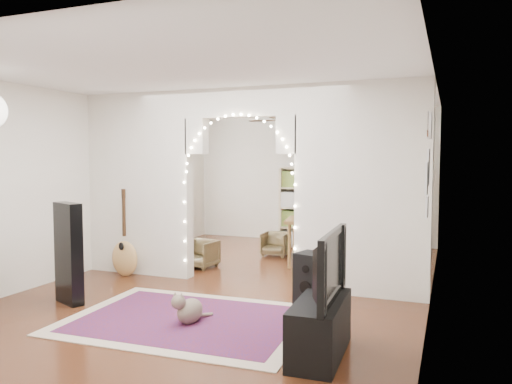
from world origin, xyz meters
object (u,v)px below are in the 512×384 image
(acoustic_guitar, at_px, (124,244))
(dining_table, at_px, (324,224))
(dining_chair_right, at_px, (276,244))
(bookcase, at_px, (320,208))
(floor_speaker, at_px, (313,294))
(dining_chair_left, at_px, (200,254))
(media_console, at_px, (320,328))

(acoustic_guitar, relative_size, dining_table, 0.83)
(dining_chair_right, bearing_deg, dining_table, -27.11)
(dining_chair_right, bearing_deg, bookcase, 56.57)
(floor_speaker, distance_m, dining_table, 3.20)
(dining_chair_left, relative_size, dining_chair_right, 1.05)
(acoustic_guitar, distance_m, media_console, 3.88)
(dining_chair_right, bearing_deg, acoustic_guitar, -127.12)
(media_console, bearing_deg, dining_chair_left, 131.41)
(acoustic_guitar, bearing_deg, dining_chair_left, 74.36)
(bookcase, bearing_deg, floor_speaker, -64.79)
(floor_speaker, height_order, bookcase, bookcase)
(dining_chair_left, distance_m, dining_chair_right, 1.56)
(bookcase, xyz_separation_m, dining_table, (0.42, -1.39, -0.10))
(media_console, distance_m, dining_table, 3.75)
(acoustic_guitar, relative_size, floor_speaker, 1.35)
(floor_speaker, xyz_separation_m, dining_table, (-0.65, 3.12, 0.28))
(floor_speaker, relative_size, bookcase, 0.52)
(dining_table, bearing_deg, dining_chair_right, 144.97)
(dining_table, bearing_deg, floor_speaker, -88.25)
(bookcase, height_order, dining_chair_left, bookcase)
(floor_speaker, xyz_separation_m, media_console, (0.20, -0.51, -0.15))
(floor_speaker, bearing_deg, dining_chair_left, 154.68)
(bookcase, distance_m, dining_chair_right, 1.23)
(acoustic_guitar, bearing_deg, dining_table, 59.12)
(bookcase, height_order, dining_chair_right, bookcase)
(bookcase, bearing_deg, dining_chair_left, -109.47)
(dining_table, bearing_deg, dining_chair_left, -164.13)
(bookcase, relative_size, dining_chair_left, 3.22)
(floor_speaker, distance_m, dining_chair_left, 3.33)
(media_console, bearing_deg, dining_chair_right, 111.78)
(acoustic_guitar, distance_m, floor_speaker, 3.48)
(dining_chair_left, xyz_separation_m, dining_chair_right, (0.81, 1.33, -0.01))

